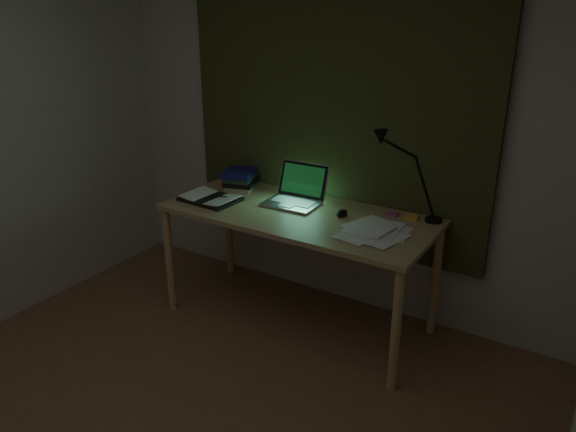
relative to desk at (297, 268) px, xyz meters
The scene contains 11 objects.
wall_back 0.97m from the desk, 88.56° to the left, with size 3.50×0.00×2.50m, color beige.
curtain 1.13m from the desk, 88.42° to the left, with size 2.20×0.06×2.00m, color #2C2E17.
desk is the anchor object (origin of this frame).
laptop 0.55m from the desk, 138.53° to the left, with size 0.36×0.40×0.26m, color #AAAAAF, non-canonical shape.
open_textbook 0.76m from the desk, 168.93° to the right, with size 0.38×0.27×0.03m, color white, non-canonical shape.
book_stack 0.80m from the desk, 160.98° to the left, with size 0.20×0.25×0.13m, color white, non-canonical shape.
loose_papers 0.66m from the desk, ahead, with size 0.33×0.35×0.02m, color white, non-canonical shape.
mouse 0.51m from the desk, 19.67° to the left, with size 0.06×0.10×0.04m, color black.
sticky_yellow 0.83m from the desk, 23.29° to the left, with size 0.08×0.08×0.02m, color yellow.
sticky_pink 0.73m from the desk, 26.99° to the left, with size 0.07×0.07×0.01m, color #C64D92.
desk_lamp 1.09m from the desk, 21.25° to the left, with size 0.38×0.29×0.57m, color black, non-canonical shape.
Camera 1 is at (1.71, -1.37, 2.11)m, focal length 35.00 mm.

